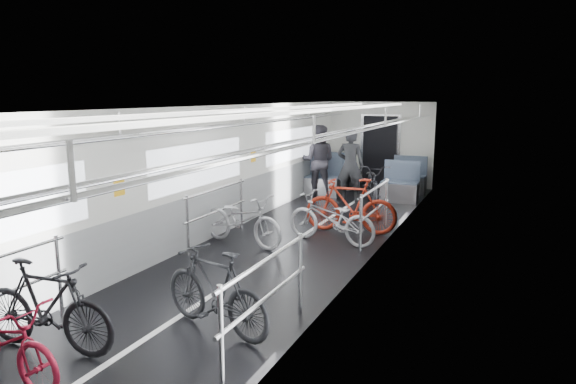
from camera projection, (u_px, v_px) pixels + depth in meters
name	position (u px, v px, depth m)	size (l,w,h in m)	color
car_shell	(315.00, 171.00, 9.94)	(3.02, 14.01, 2.41)	black
bike_left_near	(0.00, 341.00, 4.63)	(0.53, 1.53, 0.80)	#A9142E
bike_left_mid	(46.00, 306.00, 5.19)	(0.45, 1.61, 0.96)	black
bike_left_far	(242.00, 219.00, 8.93)	(0.60, 1.73, 0.91)	#98989C
bike_right_near	(216.00, 290.00, 5.64)	(0.45, 1.59, 0.96)	black
bike_right_mid	(331.00, 218.00, 9.03)	(0.59, 1.69, 0.89)	#A3A2A7
bike_right_far	(351.00, 205.00, 9.70)	(0.50, 1.76, 1.06)	maroon
bike_aisle	(373.00, 184.00, 12.18)	(0.67, 1.92, 1.01)	black
person_standing	(350.00, 166.00, 12.43)	(0.66, 0.43, 1.80)	black
person_seated	(318.00, 161.00, 13.22)	(0.89, 0.70, 1.84)	#312F37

